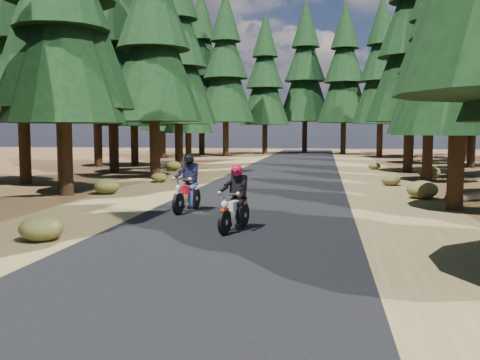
# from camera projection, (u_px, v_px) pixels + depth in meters

# --- Properties ---
(ground) EXTENTS (120.00, 120.00, 0.00)m
(ground) POSITION_uv_depth(u_px,v_px,m) (230.00, 232.00, 12.60)
(ground) COLOR #442C18
(ground) RESTS_ON ground
(road) EXTENTS (6.00, 100.00, 0.01)m
(road) POSITION_uv_depth(u_px,v_px,m) (257.00, 203.00, 17.52)
(road) COLOR black
(road) RESTS_ON ground
(shoulder_l) EXTENTS (3.20, 100.00, 0.01)m
(shoulder_l) POSITION_uv_depth(u_px,v_px,m) (123.00, 201.00, 18.24)
(shoulder_l) COLOR brown
(shoulder_l) RESTS_ON ground
(shoulder_r) EXTENTS (3.20, 100.00, 0.01)m
(shoulder_r) POSITION_uv_depth(u_px,v_px,m) (402.00, 207.00, 16.80)
(shoulder_r) COLOR brown
(shoulder_r) RESTS_ON ground
(pine_forest) EXTENTS (34.59, 55.08, 16.32)m
(pine_forest) POSITION_uv_depth(u_px,v_px,m) (290.00, 40.00, 32.57)
(pine_forest) COLOR black
(pine_forest) RESTS_ON ground
(understory_shrubs) EXTENTS (15.23, 32.14, 0.65)m
(understory_shrubs) POSITION_uv_depth(u_px,v_px,m) (308.00, 188.00, 19.67)
(understory_shrubs) COLOR #474C1E
(understory_shrubs) RESTS_ON ground
(rider_lead) EXTENTS (0.93, 1.84, 1.57)m
(rider_lead) POSITION_uv_depth(u_px,v_px,m) (234.00, 209.00, 12.70)
(rider_lead) COLOR beige
(rider_lead) RESTS_ON road
(rider_follow) EXTENTS (0.86, 1.96, 1.69)m
(rider_follow) POSITION_uv_depth(u_px,v_px,m) (187.00, 193.00, 15.71)
(rider_follow) COLOR maroon
(rider_follow) RESTS_ON road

